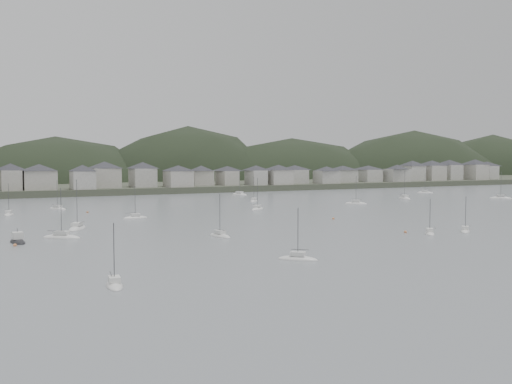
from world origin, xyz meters
TOP-DOWN VIEW (x-y plane):
  - ground at (0.00, 0.00)m, footprint 900.00×900.00m
  - far_shore_land at (0.00, 295.00)m, footprint 900.00×250.00m
  - forested_ridge at (4.83, 269.40)m, footprint 851.55×103.94m
  - waterfront_town at (50.59, 183.34)m, footprint 451.48×28.46m
  - sailboat_lead at (-57.01, 108.01)m, footprint 6.13×7.85m
  - moored_fleet at (-3.68, 60.42)m, footprint 253.60×178.19m
  - motor_launch_far at (-76.70, 30.35)m, footprint 3.45×7.25m
  - mooring_buoys at (-16.10, 28.87)m, footprint 115.06×112.98m

SIDE VIEW (x-z plane):
  - forested_ridge at x=4.83m, z-range -62.57..40.00m
  - ground at x=0.00m, z-range 0.00..0.00m
  - mooring_buoys at x=-16.10m, z-range -0.20..0.50m
  - moored_fleet at x=-3.68m, z-range -6.28..6.64m
  - sailboat_lead at x=-57.01m, z-range -5.09..5.45m
  - motor_launch_far at x=-76.70m, z-range -1.54..2.14m
  - far_shore_land at x=0.00m, z-range 0.00..3.00m
  - waterfront_town at x=50.59m, z-range 2.20..15.12m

